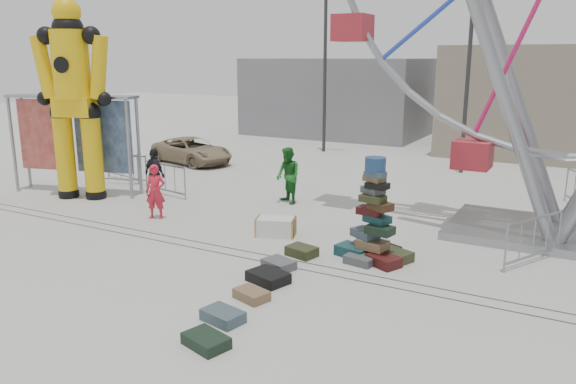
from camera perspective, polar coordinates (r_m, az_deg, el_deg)
The scene contains 24 objects.
ground at distance 13.02m, azimuth -8.72°, elevation -6.89°, with size 90.00×90.00×0.00m, color #9E9E99.
track_line_near at distance 13.46m, azimuth -7.17°, elevation -6.12°, with size 40.00×0.04×0.01m, color #47443F.
track_line_far at distance 13.77m, azimuth -6.19°, elevation -5.63°, with size 40.00×0.04×0.01m, color #47443F.
building_left at distance 34.46m, azimuth 5.67°, elevation 9.70°, with size 10.00×8.00×4.40m, color gray.
lamp_post_right at distance 23.05m, azimuth 18.16°, elevation 12.86°, with size 1.41×0.25×8.00m.
lamp_post_left at distance 27.14m, azimuth 3.97°, elevation 13.50°, with size 1.41×0.25×8.00m.
suitcase_tower at distance 12.92m, azimuth 8.70°, elevation -3.94°, with size 1.82×1.51×2.37m.
crash_test_dummy at distance 19.15m, azimuth -20.96°, elevation 9.42°, with size 2.55×1.32×6.48m.
banner_scaffold at distance 20.02m, azimuth -21.02°, elevation 6.84°, with size 4.59×1.91×3.29m.
steamer_trunk at distance 14.54m, azimuth -1.25°, elevation -3.55°, with size 1.00×0.58×0.47m, color silver.
row_case_0 at distance 13.12m, azimuth 1.41°, elevation -6.03°, with size 0.68×0.49×0.23m, color #32371B.
row_case_1 at distance 12.38m, azimuth -0.95°, elevation -7.35°, with size 0.68×0.50×0.20m, color #505357.
row_case_2 at distance 11.66m, azimuth -2.03°, elevation -8.63°, with size 0.81×0.59×0.22m, color black.
row_case_3 at distance 10.91m, azimuth -3.72°, elevation -10.36°, with size 0.65×0.44×0.19m, color brown.
row_case_4 at distance 10.12m, azimuth -6.64°, elevation -12.39°, with size 0.73×0.48×0.21m, color #40535C.
row_case_5 at distance 9.38m, azimuth -8.32°, elevation -14.72°, with size 0.74×0.50×0.19m, color black.
barricade_dummy_a at distance 21.83m, azimuth -16.45°, elevation 2.57°, with size 2.00×0.10×1.10m, color gray, non-canonical shape.
barricade_dummy_b at distance 21.18m, azimuth -16.64°, elevation 2.23°, with size 2.00×0.10×1.10m, color gray, non-canonical shape.
barricade_dummy_c at distance 19.08m, azimuth -12.38°, elevation 1.28°, with size 2.00×0.10×1.10m, color gray, non-canonical shape.
barricade_wheel_front at distance 13.66m, azimuth 23.69°, elevation -4.49°, with size 2.00×0.10×1.10m, color gray, non-canonical shape.
pedestrian_red at distance 16.38m, azimuth -13.32°, elevation 0.03°, with size 0.57×0.37×1.56m, color red.
pedestrian_green at distance 17.58m, azimuth -0.00°, elevation 1.67°, with size 0.86×0.67×1.77m, color #18631D.
pedestrian_black at distance 18.46m, azimuth -13.37°, elevation 1.73°, with size 0.99×0.41×1.68m, color black.
parked_suv at distance 24.73m, azimuth -9.74°, elevation 4.18°, with size 1.82×3.96×1.10m, color #8D7B5B.
Camera 1 is at (7.51, -9.62, 4.53)m, focal length 35.00 mm.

